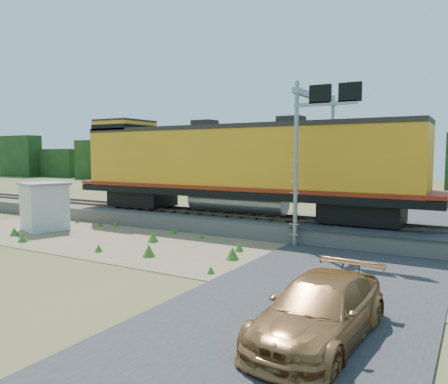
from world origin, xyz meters
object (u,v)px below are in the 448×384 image
Objects in this scene: locomotive at (232,165)px; car at (320,310)px; signal_gantry at (320,127)px; shed at (45,206)px.

car is at bearing -53.19° from locomotive.
signal_gantry reaches higher than locomotive.
locomotive is at bearing 172.67° from signal_gantry.
locomotive is 7.48× the size of shed.
locomotive is 2.84× the size of signal_gantry.
shed is 15.58m from signal_gantry.
shed is at bearing 163.59° from car.
car is (3.79, -11.45, -4.89)m from signal_gantry.
shed reaches higher than car.
signal_gantry is (5.29, -0.68, 1.93)m from locomotive.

